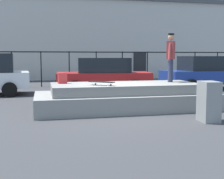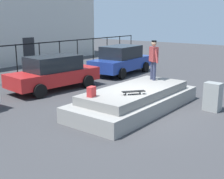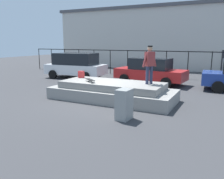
% 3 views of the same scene
% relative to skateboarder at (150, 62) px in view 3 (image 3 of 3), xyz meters
% --- Properties ---
extents(ground_plane, '(60.00, 60.00, 0.00)m').
position_rel_skateboarder_xyz_m(ground_plane, '(-2.03, -0.52, -1.81)').
color(ground_plane, '#38383A').
extents(concrete_ledge, '(5.84, 2.41, 0.85)m').
position_rel_skateboarder_xyz_m(concrete_ledge, '(-1.70, -0.26, -1.42)').
color(concrete_ledge, gray).
rests_on(concrete_ledge, ground_plane).
extents(skateboarder, '(0.49, 0.70, 1.67)m').
position_rel_skateboarder_xyz_m(skateboarder, '(0.00, 0.00, 0.00)').
color(skateboarder, '#2D334C').
rests_on(skateboarder, concrete_ledge).
extents(skateboard, '(0.77, 0.66, 0.12)m').
position_rel_skateboarder_xyz_m(skateboard, '(-2.59, -0.75, -0.85)').
color(skateboard, black).
rests_on(skateboard, concrete_ledge).
extents(backpack, '(0.30, 0.23, 0.35)m').
position_rel_skateboarder_xyz_m(backpack, '(-3.72, 0.19, -0.78)').
color(backpack, red).
rests_on(backpack, concrete_ledge).
extents(car_white_hatchback_near, '(4.55, 2.42, 1.87)m').
position_rel_skateboarder_xyz_m(car_white_hatchback_near, '(-7.19, 4.60, -0.83)').
color(car_white_hatchback_near, white).
rests_on(car_white_hatchback_near, ground_plane).
extents(car_red_sedan_mid, '(4.68, 2.33, 1.66)m').
position_rel_skateboarder_xyz_m(car_red_sedan_mid, '(-1.43, 4.70, -0.96)').
color(car_red_sedan_mid, '#B21E1E').
rests_on(car_red_sedan_mid, ground_plane).
extents(utility_box, '(0.48, 0.63, 1.08)m').
position_rel_skateboarder_xyz_m(utility_box, '(-0.04, -2.64, -1.27)').
color(utility_box, gray).
rests_on(utility_box, ground_plane).
extents(fence_row, '(24.06, 0.06, 2.02)m').
position_rel_skateboarder_xyz_m(fence_row, '(-2.03, 8.00, -0.48)').
color(fence_row, black).
rests_on(fence_row, ground_plane).
extents(warehouse_building, '(25.30, 6.89, 6.17)m').
position_rel_skateboarder_xyz_m(warehouse_building, '(-2.03, 15.76, 1.29)').
color(warehouse_building, beige).
rests_on(warehouse_building, ground_plane).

